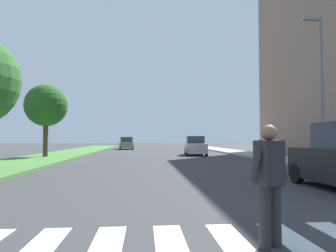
{
  "coord_description": "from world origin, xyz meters",
  "views": [
    {
      "loc": [
        -0.83,
        2.13,
        1.5
      ],
      "look_at": [
        0.37,
        17.52,
        2.12
      ],
      "focal_mm": 32.67,
      "sensor_mm": 36.0,
      "label": 1
    }
  ],
  "objects_px": {
    "sedan_midblock": "(195,146)",
    "street_lamp_right": "(320,77)",
    "pedestrian_performer": "(269,179)",
    "tree_far": "(46,106)",
    "sedan_distant": "(127,144)"
  },
  "relations": [
    {
      "from": "sedan_midblock",
      "to": "street_lamp_right",
      "type": "bearing_deg",
      "value": -71.16
    },
    {
      "from": "street_lamp_right",
      "to": "sedan_distant",
      "type": "xyz_separation_m",
      "value": [
        -11.2,
        27.54,
        -3.82
      ]
    },
    {
      "from": "tree_far",
      "to": "street_lamp_right",
      "type": "relative_size",
      "value": 0.71
    },
    {
      "from": "sedan_distant",
      "to": "tree_far",
      "type": "bearing_deg",
      "value": -104.6
    },
    {
      "from": "pedestrian_performer",
      "to": "sedan_midblock",
      "type": "xyz_separation_m",
      "value": [
        2.83,
        22.94,
        -0.15
      ]
    },
    {
      "from": "tree_far",
      "to": "sedan_midblock",
      "type": "relative_size",
      "value": 1.21
    },
    {
      "from": "street_lamp_right",
      "to": "pedestrian_performer",
      "type": "xyz_separation_m",
      "value": [
        -7.08,
        -10.5,
        -3.66
      ]
    },
    {
      "from": "pedestrian_performer",
      "to": "street_lamp_right",
      "type": "bearing_deg",
      "value": 56.02
    },
    {
      "from": "tree_far",
      "to": "street_lamp_right",
      "type": "bearing_deg",
      "value": -28.33
    },
    {
      "from": "street_lamp_right",
      "to": "sedan_distant",
      "type": "bearing_deg",
      "value": 112.13
    },
    {
      "from": "tree_far",
      "to": "sedan_midblock",
      "type": "height_order",
      "value": "tree_far"
    },
    {
      "from": "pedestrian_performer",
      "to": "sedan_distant",
      "type": "relative_size",
      "value": 0.39
    },
    {
      "from": "street_lamp_right",
      "to": "sedan_distant",
      "type": "height_order",
      "value": "street_lamp_right"
    },
    {
      "from": "tree_far",
      "to": "pedestrian_performer",
      "type": "distance_m",
      "value": 21.41
    },
    {
      "from": "tree_far",
      "to": "sedan_midblock",
      "type": "distance_m",
      "value": 12.83
    }
  ]
}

